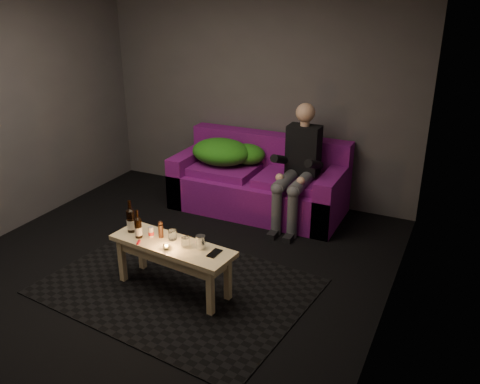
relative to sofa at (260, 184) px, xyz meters
The scene contains 17 objects.
floor 1.86m from the sofa, 97.25° to the right, with size 4.50×4.50×0.00m, color black.
room 1.91m from the sofa, 99.73° to the right, with size 4.50×4.50×4.50m.
rug 1.93m from the sofa, 89.30° to the right, with size 2.28×1.66×0.01m, color black.
sofa is the anchor object (origin of this frame).
green_blanket 0.56m from the sofa, behind, with size 0.88×0.60×0.30m.
person 0.67m from the sofa, 17.31° to the right, with size 0.36×0.83×1.34m.
coffee_table 1.96m from the sofa, 89.32° to the right, with size 1.17×0.49×0.47m.
beer_bottle_a 1.98m from the sofa, 102.56° to the right, with size 0.08×0.08×0.30m.
beer_bottle_b 2.02m from the sofa, 98.66° to the right, with size 0.07×0.07×0.26m.
salt_shaker 1.95m from the sofa, 96.15° to the right, with size 0.04×0.04×0.10m, color silver.
pepper_mill 1.92m from the sofa, 93.73° to the right, with size 0.04×0.04×0.12m, color black.
tumbler_back 1.90m from the sofa, 90.43° to the right, with size 0.07×0.07×0.09m, color white.
tealight 2.07m from the sofa, 88.98° to the right, with size 0.06×0.06×0.04m.
tumbler_front 1.98m from the sofa, 85.25° to the right, with size 0.07×0.07×0.09m, color white.
steel_cup 1.95m from the sofa, 81.52° to the right, with size 0.08×0.08×0.11m, color silver.
smartphone 2.01m from the sofa, 77.43° to the right, with size 0.07×0.15×0.01m, color black.
red_lighter 2.09m from the sofa, 96.73° to the right, with size 0.02×0.07×0.01m, color red.
Camera 1 is at (2.44, -3.37, 2.54)m, focal length 38.00 mm.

